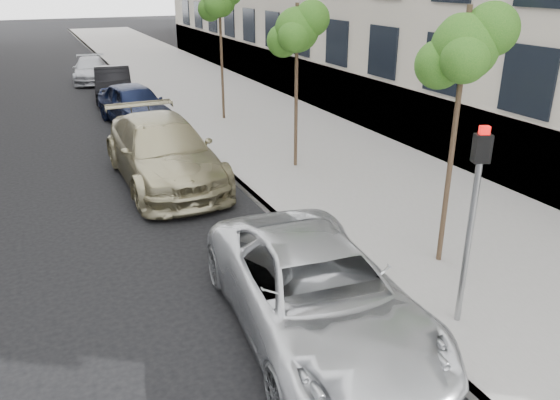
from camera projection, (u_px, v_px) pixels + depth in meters
ground at (337, 350)px, 8.46m from camera, size 160.00×160.00×0.00m
sidewalk at (186, 80)px, 30.28m from camera, size 6.40×72.00×0.14m
curb at (129, 84)px, 29.08m from camera, size 0.15×72.00×0.14m
tree_near at (466, 48)px, 9.36m from camera, size 1.55×1.35×4.87m
tree_mid at (298, 30)px, 14.91m from camera, size 1.59×1.39×4.68m
tree_far at (220, 1)px, 20.18m from camera, size 1.58×1.38×5.20m
signal_pole at (474, 206)px, 8.22m from camera, size 0.29×0.26×3.26m
minivan at (317, 293)px, 8.57m from camera, size 3.04×5.70×1.52m
suv at (163, 151)px, 15.12m from camera, size 2.54×6.11×1.77m
sedan_blue at (135, 105)px, 21.10m from camera, size 2.56×4.90×1.59m
sedan_black at (113, 84)px, 25.50m from camera, size 2.18×4.71×1.50m
sedan_rear at (91, 70)px, 29.93m from camera, size 2.37×4.64×1.29m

